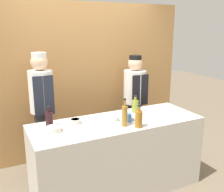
# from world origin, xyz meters

# --- Properties ---
(ground_plane) EXTENTS (14.00, 14.00, 0.00)m
(ground_plane) POSITION_xyz_m (0.00, 0.00, 0.00)
(ground_plane) COLOR #756651
(cabinet_wall) EXTENTS (3.47, 0.18, 2.40)m
(cabinet_wall) POSITION_xyz_m (0.00, 1.26, 1.20)
(cabinet_wall) COLOR #B7844C
(cabinet_wall) RESTS_ON ground_plane
(counter) EXTENTS (2.10, 0.75, 0.93)m
(counter) POSITION_xyz_m (0.00, 0.00, 0.46)
(counter) COLOR beige
(counter) RESTS_ON ground_plane
(sauce_bowl_green) EXTENTS (0.11, 0.11, 0.05)m
(sauce_bowl_green) POSITION_xyz_m (-0.03, 0.03, 0.95)
(sauce_bowl_green) COLOR silver
(sauce_bowl_green) RESTS_ON counter
(sauce_bowl_yellow) EXTENTS (0.17, 0.17, 0.05)m
(sauce_bowl_yellow) POSITION_xyz_m (-0.77, 0.02, 0.96)
(sauce_bowl_yellow) COLOR silver
(sauce_bowl_yellow) RESTS_ON counter
(sauce_bowl_brown) EXTENTS (0.12, 0.12, 0.06)m
(sauce_bowl_brown) POSITION_xyz_m (-0.48, 0.15, 0.96)
(sauce_bowl_brown) COLOR silver
(sauce_bowl_brown) RESTS_ON counter
(sauce_bowl_red) EXTENTS (0.13, 0.13, 0.04)m
(sauce_bowl_red) POSITION_xyz_m (0.23, -0.07, 0.95)
(sauce_bowl_red) COLOR silver
(sauce_bowl_red) RESTS_ON counter
(cutting_board) EXTENTS (0.30, 0.24, 0.02)m
(cutting_board) POSITION_xyz_m (0.72, -0.08, 0.94)
(cutting_board) COLOR white
(cutting_board) RESTS_ON counter
(bottle_oil) EXTENTS (0.09, 0.09, 0.23)m
(bottle_oil) POSITION_xyz_m (0.37, 0.20, 1.02)
(bottle_oil) COLOR olive
(bottle_oil) RESTS_ON counter
(bottle_amber) EXTENTS (0.08, 0.08, 0.26)m
(bottle_amber) POSITION_xyz_m (0.12, -0.28, 1.03)
(bottle_amber) COLOR #9E661E
(bottle_amber) RESTS_ON counter
(bottle_vinegar) EXTENTS (0.07, 0.07, 0.33)m
(bottle_vinegar) POSITION_xyz_m (-0.00, -0.18, 1.05)
(bottle_vinegar) COLOR olive
(bottle_vinegar) RESTS_ON counter
(bottle_wine) EXTENTS (0.08, 0.08, 0.24)m
(bottle_wine) POSITION_xyz_m (-0.78, 0.20, 1.02)
(bottle_wine) COLOR black
(bottle_wine) RESTS_ON counter
(cup_blue) EXTENTS (0.07, 0.07, 0.10)m
(cup_blue) POSITION_xyz_m (0.10, -0.09, 0.98)
(cup_blue) COLOR #386093
(cup_blue) RESTS_ON counter
(chef_left) EXTENTS (0.32, 0.32, 1.72)m
(chef_left) POSITION_xyz_m (-0.73, 0.81, 0.95)
(chef_left) COLOR #28282D
(chef_left) RESTS_ON ground_plane
(chef_right) EXTENTS (0.35, 0.35, 1.61)m
(chef_right) POSITION_xyz_m (0.73, 0.81, 0.88)
(chef_right) COLOR #28282D
(chef_right) RESTS_ON ground_plane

